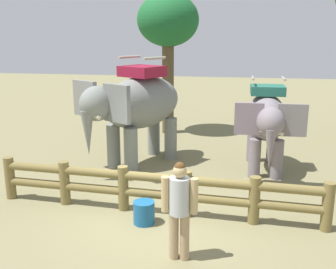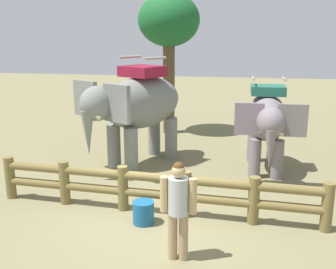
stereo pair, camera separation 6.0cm
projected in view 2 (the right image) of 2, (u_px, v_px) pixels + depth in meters
ground_plane at (152, 216)px, 8.91m from camera, size 60.00×60.00×0.00m
log_fence at (154, 188)px, 8.95m from camera, size 7.58×0.65×1.05m
elephant_near_left at (137, 106)px, 12.01m from camera, size 3.15×3.85×3.31m
elephant_center at (267, 120)px, 11.43m from camera, size 1.83×3.20×2.76m
tourist_woman_in_black at (178, 204)px, 6.98m from camera, size 0.65×0.36×1.84m
tree_far_left at (169, 24)px, 15.44m from camera, size 2.40×2.40×5.50m
feed_bucket at (143, 212)px, 8.54m from camera, size 0.46×0.46×0.49m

